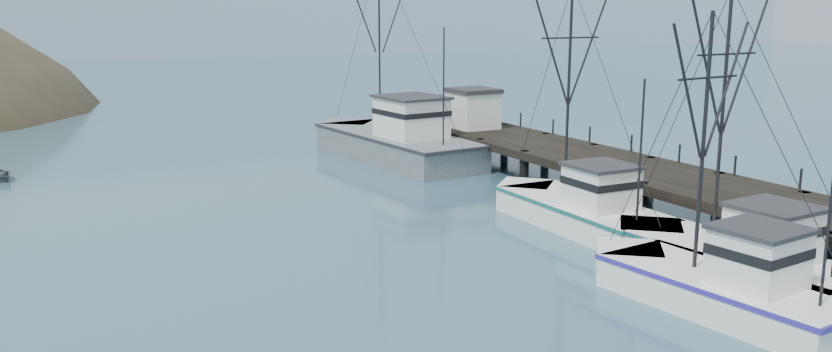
{
  "coord_description": "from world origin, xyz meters",
  "views": [
    {
      "loc": [
        -16.08,
        -18.15,
        10.37
      ],
      "look_at": [
        1.2,
        15.33,
        2.5
      ],
      "focal_mm": 35.0,
      "sensor_mm": 36.0,
      "label": 1
    }
  ],
  "objects": [
    {
      "name": "pickup_truck",
      "position": [
        13.37,
        34.0,
        2.81
      ],
      "size": [
        6.05,
        3.22,
        1.62
      ],
      "primitive_type": "imported",
      "rotation": [
        0.0,
        0.0,
        1.48
      ],
      "color": "silver",
      "rests_on": "pier"
    },
    {
      "name": "pier",
      "position": [
        14.0,
        16.0,
        1.69
      ],
      "size": [
        6.0,
        44.0,
        2.0
      ],
      "color": "black",
      "rests_on": "ground"
    },
    {
      "name": "pier_shed",
      "position": [
        13.52,
        30.4,
        3.42
      ],
      "size": [
        3.0,
        3.2,
        2.8
      ],
      "color": "silver",
      "rests_on": "pier"
    },
    {
      "name": "trawler_near",
      "position": [
        8.62,
        2.86,
        0.82
      ],
      "size": [
        4.3,
        11.32,
        11.44
      ],
      "color": "white",
      "rests_on": "ground"
    },
    {
      "name": "trawler_far",
      "position": [
        8.28,
        11.98,
        0.82
      ],
      "size": [
        3.84,
        11.59,
        11.86
      ],
      "color": "white",
      "rests_on": "ground"
    },
    {
      "name": "work_vessel",
      "position": [
        7.98,
        32.0,
        1.23
      ],
      "size": [
        6.58,
        17.62,
        14.4
      ],
      "color": "slate",
      "rests_on": "ground"
    },
    {
      "name": "distant_ridge",
      "position": [
        10.0,
        170.0,
        0.0
      ],
      "size": [
        360.0,
        40.0,
        26.0
      ],
      "primitive_type": "cube",
      "color": "#9EB2C6",
      "rests_on": "ground"
    },
    {
      "name": "ground",
      "position": [
        0.0,
        0.0,
        0.0
      ],
      "size": [
        400.0,
        400.0,
        0.0
      ],
      "primitive_type": "plane",
      "color": "#2F5368",
      "rests_on": "ground"
    },
    {
      "name": "trawler_mid",
      "position": [
        5.63,
        0.97,
        0.82
      ],
      "size": [
        4.58,
        10.68,
        10.61
      ],
      "color": "white",
      "rests_on": "ground"
    }
  ]
}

